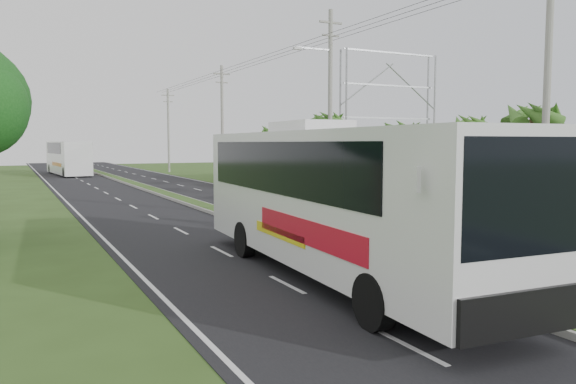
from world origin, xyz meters
name	(u,v)px	position (x,y,z in m)	size (l,w,h in m)	color
ground	(396,272)	(0.00, 0.00, 0.00)	(180.00, 180.00, 0.00)	#314B1B
road_asphalt	(192,204)	(0.00, 20.00, 0.01)	(14.00, 160.00, 0.02)	black
median_strip	(192,202)	(0.00, 20.00, 0.10)	(1.20, 160.00, 0.18)	gray
lane_edge_left	(74,210)	(-6.70, 20.00, 0.00)	(0.12, 160.00, 0.01)	silver
lane_edge_right	(290,199)	(6.70, 20.00, 0.00)	(0.12, 160.00, 0.01)	silver
shop_near	(551,182)	(14.00, 6.00, 1.78)	(8.60, 12.60, 3.52)	tan
shop_mid	(366,168)	(14.00, 22.00, 1.86)	(7.60, 10.60, 3.67)	tan
shop_far	(283,161)	(14.00, 36.00, 1.93)	(8.60, 11.60, 3.82)	tan
palm_verge_a	(533,117)	(9.00, 3.00, 4.74)	(2.40, 2.40, 5.45)	#473321
palm_verge_b	(400,131)	(9.40, 12.00, 4.36)	(2.40, 2.40, 5.05)	#473321
palm_verge_c	(326,121)	(8.80, 19.00, 5.12)	(2.40, 2.40, 5.85)	#473321
palm_verge_d	(274,132)	(9.30, 28.00, 4.55)	(2.40, 2.40, 5.25)	#473321
palm_behind_shop	(471,124)	(17.50, 15.00, 4.93)	(2.40, 2.40, 5.65)	#473321
utility_pole_a	(547,91)	(8.50, 2.00, 5.67)	(1.60, 0.28, 11.00)	gray
utility_pole_b	(330,102)	(8.47, 18.00, 6.26)	(3.20, 0.28, 12.00)	gray
utility_pole_c	(222,122)	(8.50, 38.00, 5.67)	(1.60, 0.28, 11.00)	gray
utility_pole_d	(168,129)	(8.50, 58.00, 5.42)	(1.60, 0.28, 10.50)	gray
billboard_lattice	(389,109)	(22.00, 30.00, 6.82)	(10.18, 1.18, 12.07)	gray
coach_bus_main	(330,191)	(-2.04, 0.29, 2.38)	(3.51, 13.50, 4.32)	silver
coach_bus_far	(68,156)	(-3.66, 56.83, 2.18)	(3.84, 13.39, 3.85)	white
motorcyclist	(250,208)	(-0.49, 9.69, 0.87)	(1.82, 0.90, 2.37)	black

